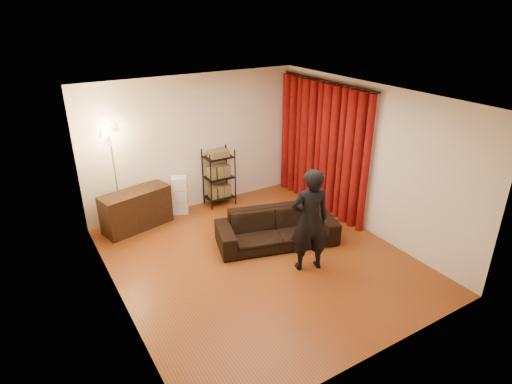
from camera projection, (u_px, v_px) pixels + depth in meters
floor at (260, 260)px, 7.12m from camera, size 5.00×5.00×0.00m
ceiling at (261, 97)px, 6.02m from camera, size 5.00×5.00×0.00m
wall_back at (195, 143)px, 8.52m from camera, size 5.00×0.00×5.00m
wall_front at (382, 263)px, 4.62m from camera, size 5.00×0.00×5.00m
wall_left at (112, 221)px, 5.50m from camera, size 0.00×5.00×5.00m
wall_right at (368, 160)px, 7.63m from camera, size 0.00×5.00×5.00m
curtain_rod at (327, 81)px, 7.96m from camera, size 0.04×2.65×0.04m
curtain at (322, 148)px, 8.48m from camera, size 0.22×2.65×2.55m
sofa at (277, 228)px, 7.49m from camera, size 2.23×1.36×0.61m
person at (310, 220)px, 6.58m from camera, size 0.72×0.58×1.70m
media_cabinet at (136, 209)px, 8.00m from camera, size 1.36×0.77×0.75m
storage_boxes at (180, 195)px, 8.54m from camera, size 0.39×0.36×0.78m
wire_shelf at (219, 177)px, 8.84m from camera, size 0.56×0.39×1.22m
floor_lamp at (116, 181)px, 7.62m from camera, size 0.47×0.47×2.02m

